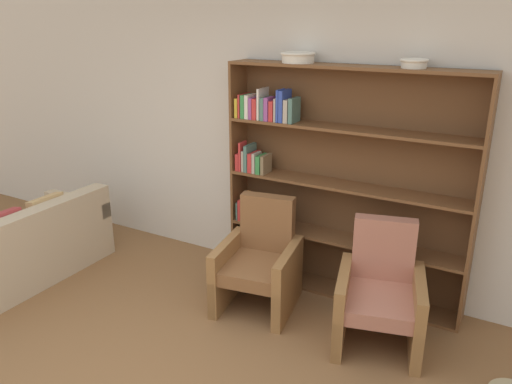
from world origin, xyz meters
The scene contains 7 objects.
wall_back centered at (0.00, 2.50, 1.38)m, with size 12.00×0.06×2.75m.
bookshelf centered at (0.30, 2.33, 1.01)m, with size 2.17×0.30×2.06m.
bowl_sage centered at (0.01, 2.31, 2.11)m, with size 0.30×0.30×0.09m.
bowl_cream centered at (0.97, 2.31, 2.10)m, with size 0.21×0.21×0.07m.
couch centered at (-2.30, 1.05, 0.28)m, with size 0.90×1.68×0.79m.
armchair_leather centered at (-0.06, 1.78, 0.40)m, with size 0.74×0.78×0.95m.
armchair_cushioned centered at (1.01, 1.77, 0.40)m, with size 0.79×0.82×0.95m.
Camera 1 is at (1.84, -1.63, 2.42)m, focal length 35.00 mm.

